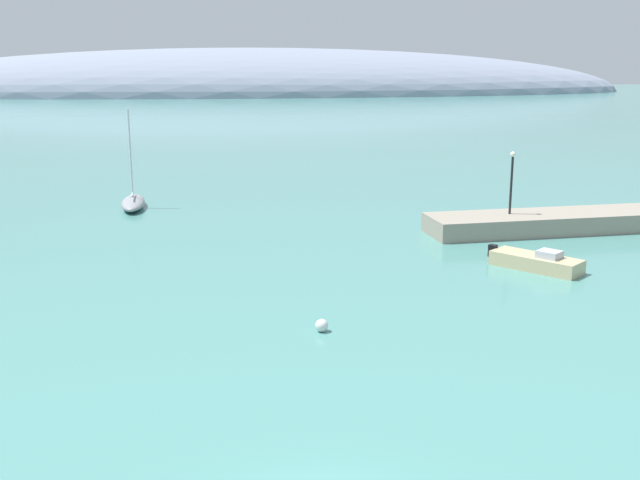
{
  "coord_description": "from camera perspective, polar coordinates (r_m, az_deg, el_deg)",
  "views": [
    {
      "loc": [
        -2.49,
        -17.03,
        11.5
      ],
      "look_at": [
        3.07,
        21.09,
        2.31
      ],
      "focal_mm": 43.09,
      "sensor_mm": 36.0,
      "label": 1
    }
  ],
  "objects": [
    {
      "name": "sailboat_grey_outer_mooring",
      "position": [
        61.75,
        -13.71,
        2.75
      ],
      "size": [
        1.92,
        6.19,
        7.68
      ],
      "rotation": [
        0.0,
        0.0,
        1.6
      ],
      "color": "gray",
      "rests_on": "water"
    },
    {
      "name": "motorboat_sand_foreground",
      "position": [
        44.29,
        15.77,
        -1.56
      ],
      "size": [
        4.5,
        4.97,
        1.2
      ],
      "rotation": [
        0.0,
        0.0,
        5.39
      ],
      "color": "#C6B284",
      "rests_on": "water"
    },
    {
      "name": "breakwater_rocks",
      "position": [
        54.23,
        16.69,
        1.29
      ],
      "size": [
        17.1,
        5.16,
        1.27
      ],
      "primitive_type": "cube",
      "rotation": [
        0.0,
        0.0,
        0.07
      ],
      "color": "gray",
      "rests_on": "ground"
    },
    {
      "name": "distant_ridge",
      "position": [
        258.54,
        -5.12,
        10.82
      ],
      "size": [
        255.13,
        71.52,
        29.15
      ],
      "primitive_type": "ellipsoid",
      "color": "gray",
      "rests_on": "ground"
    },
    {
      "name": "harbor_lamp_post",
      "position": [
        52.62,
        14.05,
        4.67
      ],
      "size": [
        0.36,
        0.36,
        4.19
      ],
      "color": "black",
      "rests_on": "breakwater_rocks"
    },
    {
      "name": "mooring_buoy_white",
      "position": [
        33.16,
        0.13,
        -6.36
      ],
      "size": [
        0.56,
        0.56,
        0.56
      ],
      "primitive_type": "sphere",
      "color": "silver",
      "rests_on": "water"
    }
  ]
}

